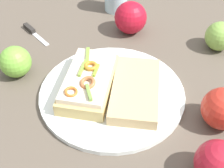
% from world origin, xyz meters
% --- Properties ---
extents(ground_plane, '(2.00, 2.00, 0.00)m').
position_xyz_m(ground_plane, '(0.00, 0.00, 0.00)').
color(ground_plane, brown).
rests_on(ground_plane, ground).
extents(plate, '(0.30, 0.30, 0.01)m').
position_xyz_m(plate, '(0.00, 0.00, 0.01)').
color(plate, white).
rests_on(plate, ground_plane).
extents(sandwich, '(0.17, 0.20, 0.05)m').
position_xyz_m(sandwich, '(0.04, 0.03, 0.03)').
color(sandwich, tan).
rests_on(sandwich, plate).
extents(bread_slice_side, '(0.18, 0.20, 0.02)m').
position_xyz_m(bread_slice_side, '(-0.04, -0.03, 0.02)').
color(bread_slice_side, tan).
rests_on(bread_slice_side, plate).
extents(apple_0, '(0.07, 0.07, 0.07)m').
position_xyz_m(apple_0, '(0.20, 0.09, 0.03)').
color(apple_0, '#72B43B').
rests_on(apple_0, ground_plane).
extents(apple_1, '(0.11, 0.11, 0.08)m').
position_xyz_m(apple_1, '(-0.20, -0.08, 0.04)').
color(apple_1, red).
rests_on(apple_1, ground_plane).
extents(apple_2, '(0.08, 0.08, 0.07)m').
position_xyz_m(apple_2, '(-0.08, -0.30, 0.04)').
color(apple_2, '#7DAB45').
rests_on(apple_2, ground_plane).
extents(apple_3, '(0.11, 0.11, 0.08)m').
position_xyz_m(apple_3, '(0.12, -0.21, 0.04)').
color(apple_3, '#AE1124').
rests_on(apple_3, ground_plane).
extents(apple_4, '(0.10, 0.10, 0.08)m').
position_xyz_m(apple_4, '(-0.25, 0.03, 0.04)').
color(apple_4, '#A81828').
rests_on(apple_4, ground_plane).
extents(knife, '(0.11, 0.03, 0.01)m').
position_xyz_m(knife, '(0.31, -0.03, 0.00)').
color(knife, silver).
rests_on(knife, ground_plane).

